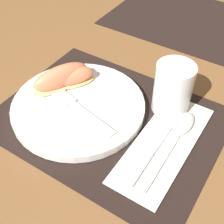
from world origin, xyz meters
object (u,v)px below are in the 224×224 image
(plate, at_px, (78,106))
(spoon, at_px, (177,133))
(knife, at_px, (157,141))
(citrus_wedge_1, at_px, (61,78))
(citrus_wedge_0, at_px, (69,77))
(fork, at_px, (75,106))
(juice_glass, at_px, (173,91))

(plate, distance_m, spoon, 0.19)
(knife, distance_m, citrus_wedge_1, 0.23)
(plate, bearing_deg, citrus_wedge_1, 157.98)
(spoon, xyz_separation_m, citrus_wedge_0, (-0.24, -0.00, 0.02))
(fork, relative_size, citrus_wedge_1, 1.42)
(plate, bearing_deg, juice_glass, 34.44)
(knife, distance_m, citrus_wedge_0, 0.22)
(plate, distance_m, fork, 0.01)
(knife, height_order, citrus_wedge_1, citrus_wedge_1)
(spoon, bearing_deg, plate, -167.70)
(juice_glass, height_order, citrus_wedge_0, juice_glass)
(knife, bearing_deg, spoon, 56.95)
(citrus_wedge_0, relative_size, citrus_wedge_1, 0.84)
(plate, relative_size, fork, 1.42)
(spoon, xyz_separation_m, citrus_wedge_1, (-0.25, -0.02, 0.03))
(plate, xyz_separation_m, fork, (-0.00, -0.01, 0.01))
(fork, bearing_deg, plate, 88.55)
(plate, xyz_separation_m, spoon, (0.19, 0.04, -0.00))
(fork, bearing_deg, spoon, 15.28)
(fork, bearing_deg, juice_glass, 37.09)
(spoon, bearing_deg, juice_glass, 125.55)
(knife, distance_m, spoon, 0.04)
(spoon, bearing_deg, knife, -123.05)
(knife, relative_size, citrus_wedge_0, 2.05)
(fork, relative_size, citrus_wedge_0, 1.68)
(plate, height_order, juice_glass, juice_glass)
(juice_glass, bearing_deg, citrus_wedge_0, -162.39)
(knife, xyz_separation_m, citrus_wedge_1, (-0.22, 0.02, 0.03))
(spoon, distance_m, citrus_wedge_1, 0.25)
(juice_glass, xyz_separation_m, spoon, (0.04, -0.06, -0.04))
(spoon, bearing_deg, fork, -164.72)
(plate, height_order, fork, fork)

